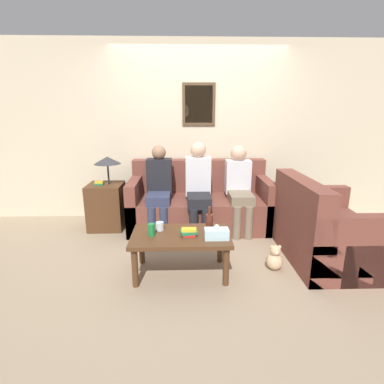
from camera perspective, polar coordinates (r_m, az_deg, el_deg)
ground_plane at (r=3.90m, az=1.89°, el=-9.14°), size 16.00×16.00×0.00m
wall_back at (r=4.57m, az=1.24°, el=11.36°), size 9.00×0.08×2.60m
couch_main at (r=4.29m, az=1.48°, el=-2.34°), size 1.95×0.90×0.92m
couch_side at (r=3.63m, az=23.94°, el=-6.98°), size 0.90×1.22×0.92m
coffee_table at (r=3.02m, az=-2.17°, el=-9.12°), size 0.97×0.58×0.43m
side_table_with_lamp at (r=4.35m, az=-15.96°, el=-1.89°), size 0.47×0.47×1.02m
wine_bottle at (r=3.01m, az=3.31°, el=-5.86°), size 0.07×0.07×0.27m
drinking_glass at (r=3.09m, az=-6.17°, el=-6.48°), size 0.08×0.08×0.09m
book_stack at (r=2.95m, az=-0.58°, el=-7.65°), size 0.18×0.13×0.07m
soda_can at (r=2.97m, az=-7.73°, el=-7.13°), size 0.07×0.07×0.12m
tissue_box at (r=2.88m, az=4.70°, el=-7.89°), size 0.23×0.12×0.15m
person_left at (r=4.05m, az=-6.30°, el=1.08°), size 0.34×0.62×1.16m
person_middle at (r=3.99m, az=1.24°, el=1.33°), size 0.34×0.65×1.21m
person_right at (r=4.12m, az=8.96°, el=1.29°), size 0.34×0.65×1.16m
teddy_bear at (r=3.31m, az=15.49°, el=-12.18°), size 0.17×0.17×0.27m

